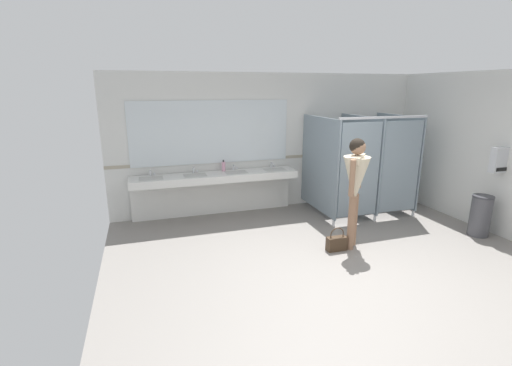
% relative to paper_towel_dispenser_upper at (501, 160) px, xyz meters
% --- Properties ---
extents(ground_plane, '(6.68, 6.65, 0.10)m').
position_rel_paper_towel_dispenser_upper_xyz_m(ground_plane, '(-2.97, -0.50, -1.35)').
color(ground_plane, gray).
extents(wall_back, '(6.68, 0.12, 2.74)m').
position_rel_paper_towel_dispenser_upper_xyz_m(wall_back, '(-2.97, 2.59, 0.07)').
color(wall_back, silver).
rests_on(wall_back, ground_plane).
extents(wall_back_tile_band, '(6.68, 0.01, 0.06)m').
position_rel_paper_towel_dispenser_upper_xyz_m(wall_back_tile_band, '(-2.97, 2.52, -0.25)').
color(wall_back_tile_band, '#9E937F').
rests_on(wall_back_tile_band, wall_back).
extents(vanity_counter, '(3.16, 0.53, 0.99)m').
position_rel_paper_towel_dispenser_upper_xyz_m(vanity_counter, '(-4.33, 2.33, -0.67)').
color(vanity_counter, silver).
rests_on(vanity_counter, ground_plane).
extents(mirror_panel, '(3.06, 0.02, 1.20)m').
position_rel_paper_towel_dispenser_upper_xyz_m(mirror_panel, '(-4.33, 2.51, 0.32)').
color(mirror_panel, silver).
rests_on(mirror_panel, wall_back).
extents(bathroom_stalls, '(1.82, 1.45, 1.96)m').
position_rel_paper_towel_dispenser_upper_xyz_m(bathroom_stalls, '(-1.52, 1.60, -0.27)').
color(bathroom_stalls, gray).
rests_on(bathroom_stalls, ground_plane).
extents(paper_towel_dispenser_upper, '(0.38, 0.13, 0.42)m').
position_rel_paper_towel_dispenser_upper_xyz_m(paper_towel_dispenser_upper, '(0.00, 0.00, 0.00)').
color(paper_towel_dispenser_upper, '#B7BABF').
rests_on(paper_towel_dispenser_upper, wall_side_right).
extents(trash_bin, '(0.33, 0.33, 0.70)m').
position_rel_paper_towel_dispenser_upper_xyz_m(trash_bin, '(-0.25, 0.00, -0.95)').
color(trash_bin, '#47474C').
rests_on(trash_bin, ground_plane).
extents(person_standing, '(0.57, 0.57, 1.73)m').
position_rel_paper_towel_dispenser_upper_xyz_m(person_standing, '(-2.57, 0.25, -0.20)').
color(person_standing, '#8C664C').
rests_on(person_standing, ground_plane).
extents(handbag, '(0.31, 0.13, 0.38)m').
position_rel_paper_towel_dispenser_upper_xyz_m(handbag, '(-2.86, 0.20, -1.18)').
color(handbag, '#3F2D1E').
rests_on(handbag, ground_plane).
extents(soap_dispenser, '(0.07, 0.07, 0.22)m').
position_rel_paper_towel_dispenser_upper_xyz_m(soap_dispenser, '(-4.14, 2.40, -0.33)').
color(soap_dispenser, '#D899B2').
rests_on(soap_dispenser, vanity_counter).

